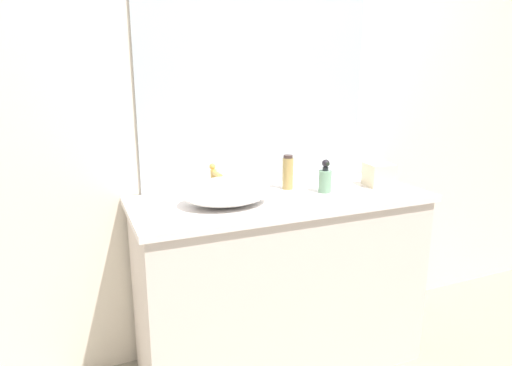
# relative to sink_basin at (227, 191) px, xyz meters

# --- Properties ---
(bathroom_wall_rear) EXTENTS (6.00, 0.06, 2.60)m
(bathroom_wall_rear) POSITION_rel_sink_basin_xyz_m (0.26, 0.34, 0.38)
(bathroom_wall_rear) COLOR silver
(bathroom_wall_rear) RESTS_ON ground
(vanity_counter) EXTENTS (1.37, 0.56, 0.86)m
(vanity_counter) POSITION_rel_sink_basin_xyz_m (0.28, 0.02, -0.49)
(vanity_counter) COLOR beige
(vanity_counter) RESTS_ON ground
(wall_mirror_panel) EXTENTS (1.18, 0.01, 1.28)m
(wall_mirror_panel) POSITION_rel_sink_basin_xyz_m (0.28, 0.30, 0.58)
(wall_mirror_panel) COLOR #B2BCC6
(wall_mirror_panel) RESTS_ON vanity_counter
(sink_basin) EXTENTS (0.39, 0.30, 0.11)m
(sink_basin) POSITION_rel_sink_basin_xyz_m (0.00, 0.00, 0.00)
(sink_basin) COLOR white
(sink_basin) RESTS_ON vanity_counter
(faucet) EXTENTS (0.03, 0.13, 0.14)m
(faucet) POSITION_rel_sink_basin_xyz_m (0.00, 0.17, 0.03)
(faucet) COLOR gold
(faucet) RESTS_ON vanity_counter
(soap_dispenser) EXTENTS (0.06, 0.06, 0.16)m
(soap_dispenser) POSITION_rel_sink_basin_xyz_m (0.49, 0.01, 0.01)
(soap_dispenser) COLOR gray
(soap_dispenser) RESTS_ON vanity_counter
(lotion_bottle) EXTENTS (0.05, 0.05, 0.17)m
(lotion_bottle) POSITION_rel_sink_basin_xyz_m (0.36, 0.14, 0.02)
(lotion_bottle) COLOR #AA8E4E
(lotion_bottle) RESTS_ON vanity_counter
(tissue_box) EXTENTS (0.14, 0.14, 0.15)m
(tissue_box) POSITION_rel_sink_basin_xyz_m (0.81, 0.01, 0.01)
(tissue_box) COLOR beige
(tissue_box) RESTS_ON vanity_counter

